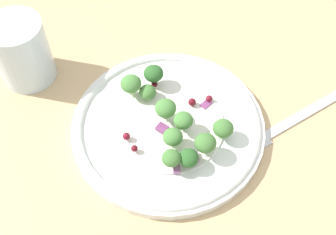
{
  "coord_description": "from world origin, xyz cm",
  "views": [
    {
      "loc": [
        28.28,
        9.96,
        45.47
      ],
      "look_at": [
        0.62,
        -0.61,
        2.7
      ],
      "focal_mm": 46.57,
      "sensor_mm": 36.0,
      "label": 1
    }
  ],
  "objects_px": {
    "broccoli_floret_0": "(183,121)",
    "broccoli_floret_2": "(171,158)",
    "water_glass": "(22,51)",
    "broccoli_floret_1": "(148,92)",
    "fork": "(294,120)",
    "plate": "(168,126)"
  },
  "relations": [
    {
      "from": "broccoli_floret_1",
      "to": "broccoli_floret_2",
      "type": "relative_size",
      "value": 0.99
    },
    {
      "from": "broccoli_floret_0",
      "to": "broccoli_floret_2",
      "type": "height_order",
      "value": "same"
    },
    {
      "from": "plate",
      "to": "water_glass",
      "type": "xyz_separation_m",
      "value": [
        -0.02,
        -0.21,
        0.04
      ]
    },
    {
      "from": "plate",
      "to": "broccoli_floret_2",
      "type": "bearing_deg",
      "value": 24.52
    },
    {
      "from": "broccoli_floret_2",
      "to": "fork",
      "type": "distance_m",
      "value": 0.17
    },
    {
      "from": "broccoli_floret_1",
      "to": "water_glass",
      "type": "distance_m",
      "value": 0.17
    },
    {
      "from": "broccoli_floret_1",
      "to": "broccoli_floret_0",
      "type": "bearing_deg",
      "value": 62.94
    },
    {
      "from": "broccoli_floret_2",
      "to": "plate",
      "type": "bearing_deg",
      "value": -155.48
    },
    {
      "from": "broccoli_floret_0",
      "to": "broccoli_floret_2",
      "type": "relative_size",
      "value": 1.08
    },
    {
      "from": "fork",
      "to": "broccoli_floret_1",
      "type": "bearing_deg",
      "value": -76.98
    },
    {
      "from": "broccoli_floret_2",
      "to": "fork",
      "type": "bearing_deg",
      "value": 136.1
    },
    {
      "from": "plate",
      "to": "broccoli_floret_0",
      "type": "bearing_deg",
      "value": 85.08
    },
    {
      "from": "broccoli_floret_2",
      "to": "fork",
      "type": "relative_size",
      "value": 0.14
    },
    {
      "from": "plate",
      "to": "broccoli_floret_0",
      "type": "relative_size",
      "value": 10.04
    },
    {
      "from": "broccoli_floret_1",
      "to": "water_glass",
      "type": "xyz_separation_m",
      "value": [
        0.01,
        -0.17,
        0.02
      ]
    },
    {
      "from": "broccoli_floret_1",
      "to": "plate",
      "type": "bearing_deg",
      "value": 53.76
    },
    {
      "from": "broccoli_floret_2",
      "to": "water_glass",
      "type": "xyz_separation_m",
      "value": [
        -0.07,
        -0.23,
        0.01
      ]
    },
    {
      "from": "broccoli_floret_1",
      "to": "water_glass",
      "type": "bearing_deg",
      "value": -86.65
    },
    {
      "from": "broccoli_floret_0",
      "to": "water_glass",
      "type": "bearing_deg",
      "value": -94.91
    },
    {
      "from": "plate",
      "to": "fork",
      "type": "relative_size",
      "value": 1.49
    },
    {
      "from": "broccoli_floret_1",
      "to": "fork",
      "type": "xyz_separation_m",
      "value": [
        -0.04,
        0.18,
        -0.02
      ]
    },
    {
      "from": "broccoli_floret_2",
      "to": "broccoli_floret_1",
      "type": "bearing_deg",
      "value": -142.59
    }
  ]
}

